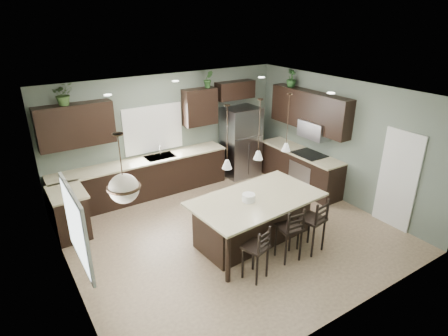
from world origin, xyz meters
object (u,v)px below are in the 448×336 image
kitchen_island (256,219)px  bar_stool_left (255,253)px  plant_back_left (63,94)px  bar_stool_right (312,225)px  refrigerator (241,142)px  bar_stool_center (289,233)px  serving_dish (249,198)px

kitchen_island → bar_stool_left: bearing=-132.1°
bar_stool_left → plant_back_left: bearing=99.0°
bar_stool_right → kitchen_island: bearing=120.3°
plant_back_left → refrigerator: bearing=-3.7°
refrigerator → kitchen_island: bearing=-120.0°
kitchen_island → bar_stool_right: (0.66, -0.81, 0.08)m
refrigerator → bar_stool_left: size_ratio=1.86×
refrigerator → bar_stool_center: bearing=-112.4°
bar_stool_center → plant_back_left: bearing=131.5°
bar_stool_left → bar_stool_center: size_ratio=0.94×
serving_dish → plant_back_left: 4.18m
bar_stool_left → plant_back_left: 4.83m
refrigerator → serving_dish: (-1.80, -2.79, 0.07)m
kitchen_island → bar_stool_left: bar_stool_left is taller
serving_dish → bar_stool_right: bar_stool_right is taller
bar_stool_left → bar_stool_right: size_ratio=0.92×
bar_stool_left → refrigerator: bearing=41.6°
serving_dish → kitchen_island: bearing=4.3°
serving_dish → bar_stool_center: bearing=-66.2°
bar_stool_left → plant_back_left: (-1.86, 3.92, 2.13)m
refrigerator → plant_back_left: (-4.14, 0.27, 1.70)m
bar_stool_center → plant_back_left: (-2.68, 3.81, 2.10)m
refrigerator → serving_dish: 3.32m
refrigerator → bar_stool_center: size_ratio=1.74×
refrigerator → bar_stool_left: refrigerator is taller
refrigerator → bar_stool_center: (-1.46, -3.55, -0.39)m
serving_dish → plant_back_left: (-2.34, 3.05, 1.63)m
refrigerator → serving_dish: size_ratio=7.71×
refrigerator → bar_stool_center: 3.86m
refrigerator → plant_back_left: 4.49m
kitchen_island → refrigerator: bearing=55.7°
kitchen_island → serving_dish: bearing=-180.0°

